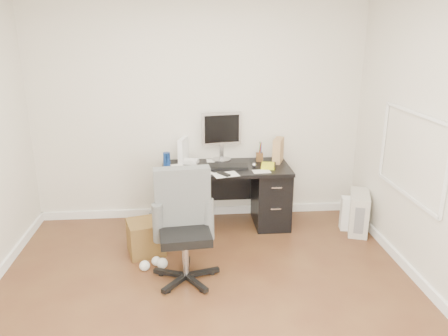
# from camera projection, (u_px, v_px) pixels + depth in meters

# --- Properties ---
(ground) EXTENTS (4.00, 4.00, 0.00)m
(ground) POSITION_uv_depth(u_px,v_px,m) (208.00, 307.00, 3.77)
(ground) COLOR #4C2818
(ground) RESTS_ON ground
(room_shell) EXTENTS (4.02, 4.02, 2.71)m
(room_shell) POSITION_uv_depth(u_px,v_px,m) (210.00, 117.00, 3.30)
(room_shell) COLOR beige
(room_shell) RESTS_ON ground
(desk) EXTENTS (1.50, 0.70, 0.75)m
(desk) POSITION_uv_depth(u_px,v_px,m) (226.00, 194.00, 5.25)
(desk) COLOR black
(desk) RESTS_ON ground
(loose_papers) EXTENTS (1.10, 0.60, 0.00)m
(loose_papers) POSITION_uv_depth(u_px,v_px,m) (209.00, 168.00, 5.07)
(loose_papers) COLOR silver
(loose_papers) RESTS_ON desk
(lcd_monitor) EXTENTS (0.52, 0.35, 0.61)m
(lcd_monitor) POSITION_uv_depth(u_px,v_px,m) (221.00, 136.00, 5.29)
(lcd_monitor) COLOR #ACABB0
(lcd_monitor) RESTS_ON desk
(keyboard) EXTENTS (0.50, 0.20, 0.03)m
(keyboard) POSITION_uv_depth(u_px,v_px,m) (227.00, 166.00, 5.10)
(keyboard) COLOR black
(keyboard) RESTS_ON desk
(computer_mouse) EXTENTS (0.06, 0.06, 0.06)m
(computer_mouse) POSITION_uv_depth(u_px,v_px,m) (254.00, 165.00, 5.10)
(computer_mouse) COLOR #ACABB0
(computer_mouse) RESTS_ON desk
(travel_mug) EXTENTS (0.10, 0.10, 0.18)m
(travel_mug) POSITION_uv_depth(u_px,v_px,m) (167.00, 160.00, 5.07)
(travel_mug) COLOR navy
(travel_mug) RESTS_ON desk
(white_binder) EXTENTS (0.19, 0.28, 0.30)m
(white_binder) POSITION_uv_depth(u_px,v_px,m) (183.00, 150.00, 5.27)
(white_binder) COLOR white
(white_binder) RESTS_ON desk
(magazine_file) EXTENTS (0.21, 0.28, 0.29)m
(magazine_file) POSITION_uv_depth(u_px,v_px,m) (278.00, 150.00, 5.28)
(magazine_file) COLOR #A27C4E
(magazine_file) RESTS_ON desk
(pen_cup) EXTENTS (0.11, 0.11, 0.24)m
(pen_cup) POSITION_uv_depth(u_px,v_px,m) (260.00, 152.00, 5.32)
(pen_cup) COLOR brown
(pen_cup) RESTS_ON desk
(yellow_book) EXTENTS (0.20, 0.24, 0.04)m
(yellow_book) POSITION_uv_depth(u_px,v_px,m) (268.00, 166.00, 5.11)
(yellow_book) COLOR yellow
(yellow_book) RESTS_ON desk
(paper_remote) EXTENTS (0.32, 0.28, 0.02)m
(paper_remote) POSITION_uv_depth(u_px,v_px,m) (226.00, 174.00, 4.85)
(paper_remote) COLOR silver
(paper_remote) RESTS_ON desk
(office_chair) EXTENTS (0.66, 0.66, 1.07)m
(office_chair) POSITION_uv_depth(u_px,v_px,m) (185.00, 228.00, 4.03)
(office_chair) COLOR #4A4C4A
(office_chair) RESTS_ON ground
(pc_tower) EXTENTS (0.36, 0.52, 0.48)m
(pc_tower) POSITION_uv_depth(u_px,v_px,m) (359.00, 212.00, 5.13)
(pc_tower) COLOR #AFAB9E
(pc_tower) RESTS_ON ground
(shopping_bag) EXTENTS (0.33, 0.26, 0.40)m
(shopping_bag) POSITION_uv_depth(u_px,v_px,m) (353.00, 214.00, 5.19)
(shopping_bag) COLOR white
(shopping_bag) RESTS_ON ground
(wicker_basket) EXTENTS (0.44, 0.44, 0.36)m
(wicker_basket) POSITION_uv_depth(u_px,v_px,m) (146.00, 237.00, 4.64)
(wicker_basket) COLOR #513518
(wicker_basket) RESTS_ON ground
(desk_printer) EXTENTS (0.44, 0.39, 0.23)m
(desk_printer) POSITION_uv_depth(u_px,v_px,m) (169.00, 217.00, 5.31)
(desk_printer) COLOR slate
(desk_printer) RESTS_ON ground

